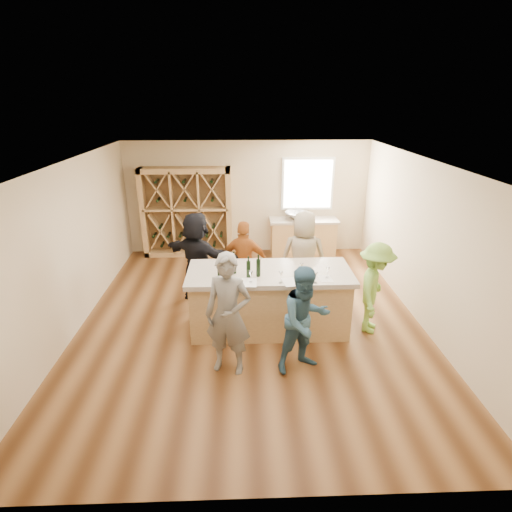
{
  "coord_description": "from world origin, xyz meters",
  "views": [
    {
      "loc": [
        -0.13,
        -6.32,
        3.76
      ],
      "look_at": [
        0.1,
        0.2,
        1.15
      ],
      "focal_mm": 28.0,
      "sensor_mm": 36.0,
      "label": 1
    }
  ],
  "objects_px": {
    "wine_bottle_a": "(220,268)",
    "person_near_right": "(305,320)",
    "wine_bottle_c": "(234,265)",
    "wine_bottle_d": "(248,269)",
    "wine_bottle_e": "(258,268)",
    "person_far_left": "(197,257)",
    "wine_rack": "(187,213)",
    "person_near_left": "(228,315)",
    "person_far_mid": "(245,262)",
    "person_far_right": "(303,257)",
    "wine_bottle_b": "(228,269)",
    "tasting_counter_base": "(269,302)",
    "sink": "(296,216)",
    "person_server": "(375,288)"
  },
  "relations": [
    {
      "from": "wine_bottle_a",
      "to": "person_near_right",
      "type": "height_order",
      "value": "person_near_right"
    },
    {
      "from": "wine_bottle_c",
      "to": "wine_bottle_d",
      "type": "relative_size",
      "value": 1.08
    },
    {
      "from": "wine_bottle_a",
      "to": "wine_bottle_e",
      "type": "distance_m",
      "value": 0.62
    },
    {
      "from": "person_far_left",
      "to": "wine_bottle_d",
      "type": "bearing_deg",
      "value": 157.03
    },
    {
      "from": "wine_rack",
      "to": "person_far_left",
      "type": "distance_m",
      "value": 2.51
    },
    {
      "from": "person_near_left",
      "to": "person_far_left",
      "type": "relative_size",
      "value": 1.02
    },
    {
      "from": "wine_bottle_a",
      "to": "person_near_right",
      "type": "distance_m",
      "value": 1.61
    },
    {
      "from": "wine_bottle_d",
      "to": "person_near_right",
      "type": "relative_size",
      "value": 0.17
    },
    {
      "from": "person_far_mid",
      "to": "person_far_right",
      "type": "height_order",
      "value": "person_far_right"
    },
    {
      "from": "person_near_right",
      "to": "person_far_mid",
      "type": "distance_m",
      "value": 2.32
    },
    {
      "from": "wine_bottle_a",
      "to": "wine_bottle_b",
      "type": "height_order",
      "value": "wine_bottle_a"
    },
    {
      "from": "person_far_left",
      "to": "person_far_mid",
      "type": "bearing_deg",
      "value": -153.74
    },
    {
      "from": "tasting_counter_base",
      "to": "person_near_right",
      "type": "distance_m",
      "value": 1.25
    },
    {
      "from": "wine_rack",
      "to": "wine_bottle_a",
      "type": "bearing_deg",
      "value": -75.17
    },
    {
      "from": "wine_rack",
      "to": "person_near_left",
      "type": "relative_size",
      "value": 1.2
    },
    {
      "from": "wine_bottle_d",
      "to": "person_far_right",
      "type": "bearing_deg",
      "value": 49.68
    },
    {
      "from": "wine_bottle_e",
      "to": "person_far_left",
      "type": "relative_size",
      "value": 0.16
    },
    {
      "from": "wine_bottle_e",
      "to": "person_near_right",
      "type": "bearing_deg",
      "value": -56.12
    },
    {
      "from": "tasting_counter_base",
      "to": "wine_bottle_d",
      "type": "relative_size",
      "value": 9.47
    },
    {
      "from": "sink",
      "to": "person_server",
      "type": "bearing_deg",
      "value": -76.72
    },
    {
      "from": "person_near_right",
      "to": "person_server",
      "type": "relative_size",
      "value": 1.02
    },
    {
      "from": "person_far_mid",
      "to": "wine_bottle_d",
      "type": "bearing_deg",
      "value": 104.27
    },
    {
      "from": "person_server",
      "to": "person_far_mid",
      "type": "height_order",
      "value": "person_far_mid"
    },
    {
      "from": "wine_bottle_c",
      "to": "wine_bottle_b",
      "type": "bearing_deg",
      "value": -120.48
    },
    {
      "from": "wine_bottle_c",
      "to": "person_far_left",
      "type": "relative_size",
      "value": 0.17
    },
    {
      "from": "wine_bottle_c",
      "to": "person_server",
      "type": "xyz_separation_m",
      "value": [
        2.33,
        -0.06,
        -0.44
      ]
    },
    {
      "from": "person_far_left",
      "to": "person_far_right",
      "type": "bearing_deg",
      "value": -150.71
    },
    {
      "from": "wine_bottle_d",
      "to": "person_far_left",
      "type": "distance_m",
      "value": 1.69
    },
    {
      "from": "wine_rack",
      "to": "wine_bottle_a",
      "type": "relative_size",
      "value": 7.04
    },
    {
      "from": "sink",
      "to": "wine_bottle_c",
      "type": "relative_size",
      "value": 1.83
    },
    {
      "from": "sink",
      "to": "wine_bottle_e",
      "type": "relative_size",
      "value": 1.88
    },
    {
      "from": "wine_rack",
      "to": "sink",
      "type": "distance_m",
      "value": 2.7
    },
    {
      "from": "wine_bottle_b",
      "to": "person_near_right",
      "type": "bearing_deg",
      "value": -39.26
    },
    {
      "from": "wine_bottle_c",
      "to": "person_near_left",
      "type": "relative_size",
      "value": 0.16
    },
    {
      "from": "wine_bottle_a",
      "to": "person_far_left",
      "type": "xyz_separation_m",
      "value": [
        -0.5,
        1.32,
        -0.34
      ]
    },
    {
      "from": "wine_bottle_d",
      "to": "person_server",
      "type": "xyz_separation_m",
      "value": [
        2.1,
        0.1,
        -0.42
      ]
    },
    {
      "from": "person_near_right",
      "to": "person_server",
      "type": "height_order",
      "value": "person_near_right"
    },
    {
      "from": "wine_rack",
      "to": "person_far_left",
      "type": "relative_size",
      "value": 1.23
    },
    {
      "from": "wine_bottle_a",
      "to": "person_far_left",
      "type": "height_order",
      "value": "person_far_left"
    },
    {
      "from": "wine_bottle_e",
      "to": "person_far_right",
      "type": "relative_size",
      "value": 0.16
    },
    {
      "from": "wine_bottle_b",
      "to": "wine_bottle_e",
      "type": "bearing_deg",
      "value": 3.27
    },
    {
      "from": "wine_bottle_b",
      "to": "person_far_mid",
      "type": "xyz_separation_m",
      "value": [
        0.27,
        1.26,
        -0.41
      ]
    },
    {
      "from": "wine_bottle_a",
      "to": "wine_bottle_c",
      "type": "xyz_separation_m",
      "value": [
        0.22,
        0.13,
        -0.01
      ]
    },
    {
      "from": "sink",
      "to": "person_near_right",
      "type": "height_order",
      "value": "person_near_right"
    },
    {
      "from": "sink",
      "to": "tasting_counter_base",
      "type": "distance_m",
      "value": 3.65
    },
    {
      "from": "person_near_right",
      "to": "person_far_left",
      "type": "height_order",
      "value": "person_far_left"
    },
    {
      "from": "person_far_mid",
      "to": "person_far_right",
      "type": "xyz_separation_m",
      "value": [
        1.13,
        0.0,
        0.09
      ]
    },
    {
      "from": "wine_bottle_a",
      "to": "person_server",
      "type": "distance_m",
      "value": 2.6
    },
    {
      "from": "person_server",
      "to": "person_far_right",
      "type": "bearing_deg",
      "value": 65.76
    },
    {
      "from": "person_far_right",
      "to": "sink",
      "type": "bearing_deg",
      "value": -85.79
    }
  ]
}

